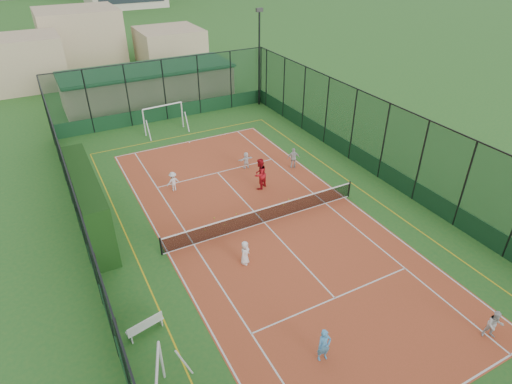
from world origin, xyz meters
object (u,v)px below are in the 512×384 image
Objects in this scene: floodlight_ne at (259,59)px; child_near_mid at (324,345)px; child_near_right at (494,325)px; child_far_left at (173,181)px; white_bench at (145,325)px; child_far_right at (294,158)px; clubhouse at (149,85)px; child_near_left at (245,253)px; futsal_goal_far at (164,119)px; coach at (260,174)px; child_far_back at (246,160)px.

floodlight_ne is 27.71m from child_near_mid.
child_near_right is 18.13m from child_far_left.
white_bench is at bearing -174.24° from child_near_right.
child_far_right is at bearing 167.53° from child_far_left.
floodlight_ne is at bearing -32.12° from clubhouse.
floodlight_ne is 5.63× the size of child_near_mid.
child_far_right is at bearing 4.84° from child_near_left.
clubhouse is 24.63m from child_near_left.
clubhouse is (-8.60, 5.40, -2.55)m from floodlight_ne.
futsal_goal_far reaches higher than coach.
floodlight_ne is 22.32m from child_near_left.
clubhouse is at bearing 131.80° from child_near_right.
child_near_left is (-2.43, -24.49, -0.93)m from clubhouse.
child_far_back is 2.82m from coach.
floodlight_ne is 2.51× the size of futsal_goal_far.
floodlight_ne is 12.98m from child_far_right.
child_near_mid is at bearing -128.47° from child_near_left.
child_near_mid is at bearing -97.73° from futsal_goal_far.
child_near_mid reaches higher than child_far_back.
child_far_left is at bearing 14.80° from child_far_right.
coach reaches higher than child_far_back.
floodlight_ne is 7.17× the size of child_far_back.
child_near_mid is (-1.31, -23.32, -0.32)m from futsal_goal_far.
child_far_back is at bearing 131.89° from child_near_right.
futsal_goal_far is 2.61× the size of child_far_left.
child_far_left is at bearing 148.81° from child_near_right.
child_near_right reaches higher than child_far_back.
futsal_goal_far is 2.85× the size of child_far_back.
child_near_mid is 14.30m from child_far_left.
child_near_mid is at bearing -113.30° from floodlight_ne.
child_far_right is at bearing -74.54° from clubhouse.
child_near_right is at bearing 94.73° from child_far_back.
child_far_right is 3.52m from coach.
child_far_left is (-7.43, 16.53, -0.04)m from child_near_right.
white_bench is 5.69m from child_near_left.
white_bench is at bearing -106.49° from clubhouse.
clubhouse is 10.10× the size of white_bench.
floodlight_ne is at bearing 39.36° from white_bench.
floodlight_ne is at bearing -86.24° from child_far_right.
child_near_left is at bearing 90.11° from child_far_left.
child_near_mid is at bearing -94.25° from clubhouse.
coach is at bearing 78.26° from child_far_back.
child_near_mid is 0.74× the size of coach.
futsal_goal_far reaches higher than child_near_right.
coach is (1.53, -18.64, -0.57)m from clubhouse.
clubhouse reaches higher than child_near_right.
clubhouse is 27.51m from white_bench.
clubhouse is 30.76m from child_near_mid.
coach is at bearing 149.24° from child_far_left.
futsal_goal_far reaches higher than child_far_left.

